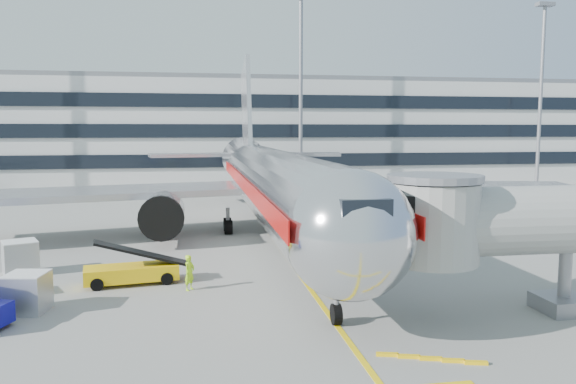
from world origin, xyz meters
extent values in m
plane|color=gray|center=(0.00, 0.00, 0.00)|extent=(180.00, 180.00, 0.00)
cube|color=yellow|center=(0.00, 10.00, 0.01)|extent=(0.25, 70.00, 0.01)
cylinder|color=silver|center=(0.00, 8.00, 4.20)|extent=(5.00, 36.00, 5.00)
sphere|color=silver|center=(0.00, -10.00, 4.20)|extent=(5.00, 5.00, 5.00)
cone|color=silver|center=(0.00, 31.00, 4.80)|extent=(5.00, 10.00, 5.00)
cube|color=black|center=(0.00, -11.50, 5.33)|extent=(1.80, 1.20, 0.90)
cube|color=#B7B7BC|center=(13.00, 13.50, 3.40)|extent=(24.95, 12.07, 0.50)
cube|color=#B7B7BC|center=(-13.00, 13.50, 3.40)|extent=(24.95, 12.07, 0.50)
cylinder|color=#99999E|center=(8.00, 10.00, 2.20)|extent=(3.00, 4.20, 3.00)
cylinder|color=#99999E|center=(-8.00, 10.00, 2.20)|extent=(3.00, 4.20, 3.00)
cylinder|color=black|center=(8.00, 8.00, 2.20)|extent=(3.10, 0.50, 3.10)
cylinder|color=black|center=(-8.00, 8.00, 2.20)|extent=(3.10, 0.50, 3.10)
cube|color=#B7B7BC|center=(0.00, 31.50, 9.20)|extent=(0.45, 9.39, 13.72)
cube|color=#B7B7BC|center=(5.50, 32.00, 5.40)|extent=(10.41, 4.94, 0.35)
cube|color=#B7B7BC|center=(-5.50, 32.00, 5.40)|extent=(10.41, 4.94, 0.35)
cylinder|color=gray|center=(0.00, -8.00, 0.90)|extent=(0.24, 0.24, 1.80)
cylinder|color=black|center=(0.00, -8.00, 0.45)|extent=(0.35, 0.90, 0.90)
cylinder|color=gray|center=(3.20, 14.00, 1.00)|extent=(0.30, 0.30, 2.00)
cylinder|color=gray|center=(-3.20, 14.00, 1.00)|extent=(0.30, 0.30, 2.00)
cube|color=#B9100D|center=(2.52, 8.00, 4.50)|extent=(0.06, 38.00, 0.90)
cube|color=#B9100D|center=(-2.52, 8.00, 4.50)|extent=(0.06, 38.00, 0.90)
cylinder|color=#A8A8A3|center=(10.50, -8.00, 4.20)|extent=(13.00, 3.00, 3.00)
cylinder|color=#A8A8A3|center=(4.20, -8.00, 4.20)|extent=(3.80, 3.80, 3.40)
cylinder|color=gray|center=(4.20, -8.00, 6.10)|extent=(4.00, 4.00, 0.30)
cube|color=black|center=(2.90, -8.00, 4.20)|extent=(1.40, 2.60, 2.60)
cylinder|color=gray|center=(10.50, -8.00, 1.60)|extent=(0.56, 0.56, 3.20)
cube|color=gray|center=(10.50, -8.00, 0.35)|extent=(2.20, 2.20, 0.70)
cylinder|color=black|center=(9.60, -8.00, 0.35)|extent=(0.35, 0.70, 0.70)
cube|color=silver|center=(0.00, 58.00, 7.50)|extent=(150.00, 24.00, 15.00)
cube|color=black|center=(0.00, 45.90, 4.00)|extent=(150.00, 0.30, 1.80)
cube|color=black|center=(0.00, 45.90, 8.00)|extent=(150.00, 0.30, 1.80)
cube|color=black|center=(0.00, 45.90, 12.00)|extent=(150.00, 0.30, 1.80)
cube|color=gray|center=(0.00, 58.00, 15.30)|extent=(150.00, 24.00, 0.60)
cylinder|color=gray|center=(8.00, 42.00, 12.50)|extent=(0.50, 0.50, 25.00)
cylinder|color=gray|center=(42.00, 42.00, 12.50)|extent=(0.50, 0.50, 25.00)
cube|color=gray|center=(42.00, 42.00, 25.20)|extent=(2.40, 1.20, 0.50)
cube|color=yellow|center=(-9.13, -0.10, 0.60)|extent=(5.01, 2.48, 0.76)
cube|color=black|center=(-9.13, -0.10, 1.58)|extent=(5.16, 1.98, 1.67)
cylinder|color=black|center=(-10.97, 0.38, 0.33)|extent=(0.69, 0.40, 0.65)
cylinder|color=black|center=(-10.73, -1.13, 0.33)|extent=(0.69, 0.40, 0.65)
cylinder|color=black|center=(-7.52, 0.92, 0.33)|extent=(0.69, 0.40, 0.65)
cylinder|color=black|center=(-7.28, -0.58, 0.33)|extent=(0.69, 0.40, 0.65)
cylinder|color=black|center=(-13.69, -5.73, 0.35)|extent=(0.75, 0.51, 0.69)
cube|color=#B4B7BC|center=(-13.21, -4.11, 0.86)|extent=(1.91, 1.91, 1.72)
cube|color=white|center=(-13.21, -4.11, 1.74)|extent=(1.91, 1.91, 0.06)
cube|color=#B4B7BC|center=(-15.54, 3.07, 0.92)|extent=(2.32, 2.32, 1.83)
cube|color=white|center=(-15.54, 3.07, 1.86)|extent=(2.32, 2.32, 0.07)
imported|color=#ADF019|center=(-6.08, -1.79, 0.91)|extent=(0.75, 0.79, 1.81)
camera|label=1|loc=(-5.75, -30.08, 8.11)|focal=35.00mm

